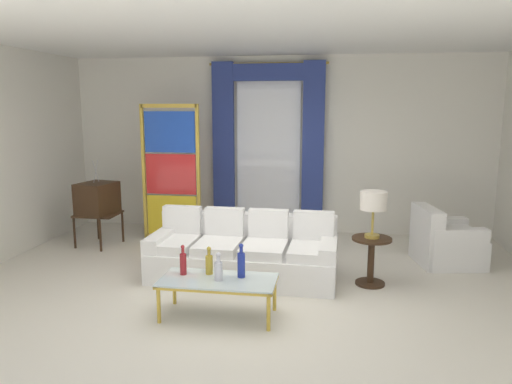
{
  "coord_description": "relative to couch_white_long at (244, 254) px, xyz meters",
  "views": [
    {
      "loc": [
        0.94,
        -5.28,
        2.17
      ],
      "look_at": [
        -0.04,
        0.9,
        1.05
      ],
      "focal_mm": 33.88,
      "sensor_mm": 36.0,
      "label": 1
    }
  ],
  "objects": [
    {
      "name": "stained_glass_divider",
      "position": [
        -1.44,
        1.45,
        0.75
      ],
      "size": [
        0.95,
        0.05,
        2.2
      ],
      "color": "gold",
      "rests_on": "ground"
    },
    {
      "name": "round_side_table",
      "position": [
        1.58,
        -0.02,
        0.05
      ],
      "size": [
        0.48,
        0.48,
        0.59
      ],
      "color": "#382314",
      "rests_on": "ground"
    },
    {
      "name": "bottle_ruby_flask",
      "position": [
        0.18,
        -1.12,
        0.25
      ],
      "size": [
        0.08,
        0.08,
        0.36
      ],
      "color": "navy",
      "rests_on": "coffee_table"
    },
    {
      "name": "wall_rear",
      "position": [
        0.14,
        2.51,
        1.19
      ],
      "size": [
        8.0,
        0.12,
        3.0
      ],
      "primitive_type": "cube",
      "color": "white",
      "rests_on": "ground"
    },
    {
      "name": "couch_white_long",
      "position": [
        0.0,
        0.0,
        0.0
      ],
      "size": [
        2.36,
        0.98,
        0.86
      ],
      "color": "white",
      "rests_on": "ground"
    },
    {
      "name": "bottle_crystal_tall",
      "position": [
        -0.44,
        -1.13,
        0.23
      ],
      "size": [
        0.07,
        0.07,
        0.32
      ],
      "color": "maroon",
      "rests_on": "coffee_table"
    },
    {
      "name": "coffee_table",
      "position": [
        -0.05,
        -1.21,
        0.07
      ],
      "size": [
        1.2,
        0.57,
        0.41
      ],
      "color": "silver",
      "rests_on": "ground"
    },
    {
      "name": "ground_plane",
      "position": [
        0.14,
        -0.55,
        -0.31
      ],
      "size": [
        16.0,
        16.0,
        0.0
      ],
      "primitive_type": "plane",
      "color": "silver"
    },
    {
      "name": "peacock_figurine",
      "position": [
        -1.09,
        1.04,
        -0.09
      ],
      "size": [
        0.44,
        0.6,
        0.5
      ],
      "color": "beige",
      "rests_on": "ground"
    },
    {
      "name": "ceiling_slab",
      "position": [
        0.14,
        0.25,
        2.71
      ],
      "size": [
        8.0,
        7.6,
        0.04
      ],
      "primitive_type": "cube",
      "color": "white"
    },
    {
      "name": "bottle_amber_squat",
      "position": [
        -0.17,
        -1.07,
        0.22
      ],
      "size": [
        0.08,
        0.08,
        0.3
      ],
      "color": "gold",
      "rests_on": "coffee_table"
    },
    {
      "name": "curtained_window",
      "position": [
        -0.01,
        2.35,
        1.44
      ],
      "size": [
        2.0,
        0.17,
        2.7
      ],
      "color": "white",
      "rests_on": "ground"
    },
    {
      "name": "armchair_white",
      "position": [
        2.64,
        0.97,
        -0.02
      ],
      "size": [
        0.95,
        0.93,
        0.8
      ],
      "color": "white",
      "rests_on": "ground"
    },
    {
      "name": "table_lamp_brass",
      "position": [
        1.58,
        -0.02,
        0.72
      ],
      "size": [
        0.32,
        0.32,
        0.57
      ],
      "color": "#B29338",
      "rests_on": "round_side_table"
    },
    {
      "name": "bottle_blue_decanter",
      "position": [
        -0.03,
        -1.25,
        0.22
      ],
      "size": [
        0.08,
        0.08,
        0.3
      ],
      "color": "silver",
      "rests_on": "coffee_table"
    },
    {
      "name": "vintage_tv",
      "position": [
        -2.52,
        1.06,
        0.42
      ],
      "size": [
        0.62,
        0.68,
        1.35
      ],
      "color": "#382314",
      "rests_on": "ground"
    }
  ]
}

